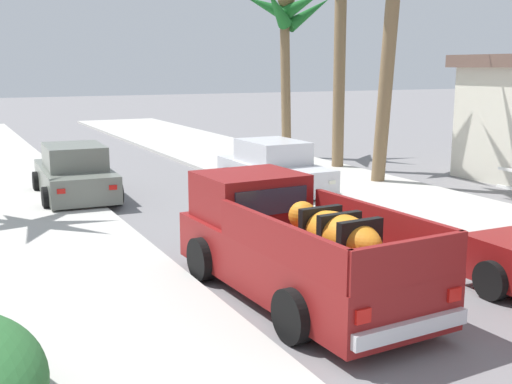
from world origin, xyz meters
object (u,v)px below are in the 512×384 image
at_px(car_right_near, 75,174).
at_px(pickup_truck, 293,246).
at_px(palm_tree_right_mid, 288,23).
at_px(car_left_mid, 274,169).

bearing_deg(car_right_near, pickup_truck, -79.95).
distance_m(pickup_truck, palm_tree_right_mid, 16.88).
relative_size(car_right_near, car_left_mid, 1.01).
xyz_separation_m(car_left_mid, palm_tree_right_mid, (4.09, 6.58, 4.62)).
xyz_separation_m(car_right_near, car_left_mid, (5.37, -1.66, 0.00)).
distance_m(pickup_truck, car_right_near, 9.49).
bearing_deg(pickup_truck, car_left_mid, 64.17).
bearing_deg(car_right_near, car_left_mid, -17.20).
relative_size(pickup_truck, car_left_mid, 1.24).
bearing_deg(palm_tree_right_mid, car_left_mid, -121.87).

